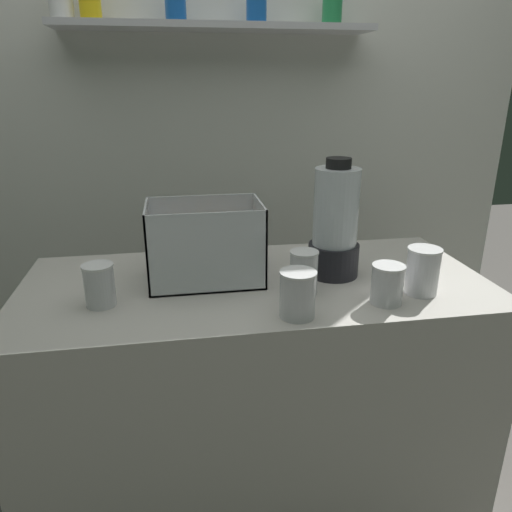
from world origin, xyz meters
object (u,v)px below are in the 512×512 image
object	(u,v)px
juice_cup_orange_far_left	(100,288)
juice_cup_mango_far_right	(422,274)
juice_cup_orange_left	(298,297)
juice_cup_pomegranate_right	(387,286)
blender_pitcher	(335,226)
juice_cup_beet_middle	(304,275)
carrot_display_bin	(210,256)

from	to	relation	value
juice_cup_orange_far_left	juice_cup_mango_far_right	xyz separation A→B (m)	(0.89, -0.07, 0.01)
juice_cup_orange_left	juice_cup_pomegranate_right	size ratio (longest dim) A/B	1.12
juice_cup_pomegranate_right	juice_cup_orange_far_left	bearing A→B (deg)	171.39
blender_pitcher	juice_cup_mango_far_right	size ratio (longest dim) A/B	2.69
juice_cup_beet_middle	juice_cup_pomegranate_right	size ratio (longest dim) A/B	1.15
blender_pitcher	juice_cup_mango_far_right	world-z (taller)	blender_pitcher
carrot_display_bin	juice_cup_orange_left	xyz separation A→B (m)	(0.20, -0.28, -0.02)
juice_cup_orange_far_left	juice_cup_pomegranate_right	world-z (taller)	juice_cup_orange_far_left
juice_cup_orange_left	juice_cup_beet_middle	world-z (taller)	juice_cup_beet_middle
juice_cup_orange_far_left	blender_pitcher	bearing A→B (deg)	8.91
blender_pitcher	juice_cup_beet_middle	size ratio (longest dim) A/B	2.85
carrot_display_bin	juice_cup_mango_far_right	world-z (taller)	carrot_display_bin
juice_cup_mango_far_right	blender_pitcher	bearing A→B (deg)	138.69
blender_pitcher	juice_cup_beet_middle	xyz separation A→B (m)	(-0.13, -0.12, -0.10)
blender_pitcher	juice_cup_beet_middle	bearing A→B (deg)	-135.80
carrot_display_bin	blender_pitcher	size ratio (longest dim) A/B	0.93
carrot_display_bin	juice_cup_orange_far_left	xyz separation A→B (m)	(-0.31, -0.13, -0.02)
juice_cup_mango_far_right	juice_cup_orange_left	bearing A→B (deg)	-167.99
juice_cup_orange_far_left	juice_cup_pomegranate_right	size ratio (longest dim) A/B	1.06
juice_cup_mango_far_right	juice_cup_orange_far_left	bearing A→B (deg)	175.44
carrot_display_bin	juice_cup_beet_middle	world-z (taller)	carrot_display_bin
juice_cup_beet_middle	juice_cup_mango_far_right	size ratio (longest dim) A/B	0.94
juice_cup_orange_far_left	juice_cup_mango_far_right	size ratio (longest dim) A/B	0.87
juice_cup_orange_left	carrot_display_bin	bearing A→B (deg)	124.94
juice_cup_orange_left	juice_cup_beet_middle	size ratio (longest dim) A/B	0.97
juice_cup_orange_left	juice_cup_pomegranate_right	distance (m)	0.26
blender_pitcher	juice_cup_pomegranate_right	distance (m)	0.26
juice_cup_orange_left	juice_cup_pomegranate_right	world-z (taller)	juice_cup_orange_left
carrot_display_bin	juice_cup_beet_middle	distance (m)	0.29
juice_cup_orange_far_left	juice_cup_pomegranate_right	xyz separation A→B (m)	(0.76, -0.12, -0.00)
juice_cup_orange_far_left	juice_cup_pomegranate_right	bearing A→B (deg)	-8.61
juice_cup_beet_middle	juice_cup_pomegranate_right	xyz separation A→B (m)	(0.21, -0.10, -0.01)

